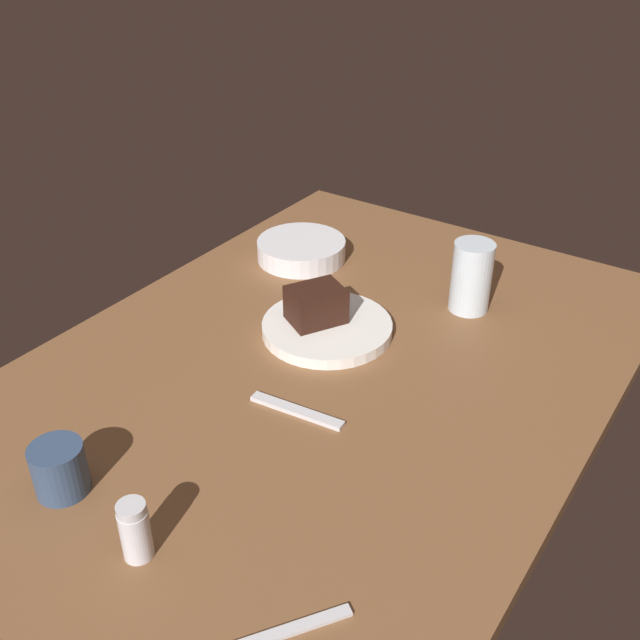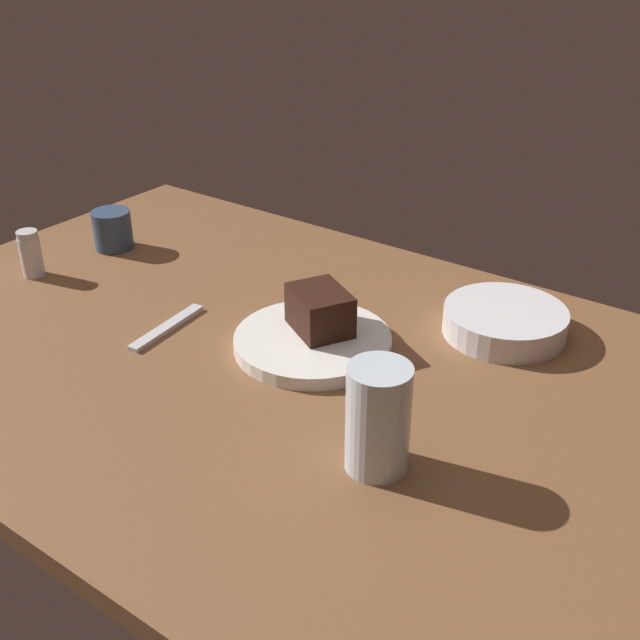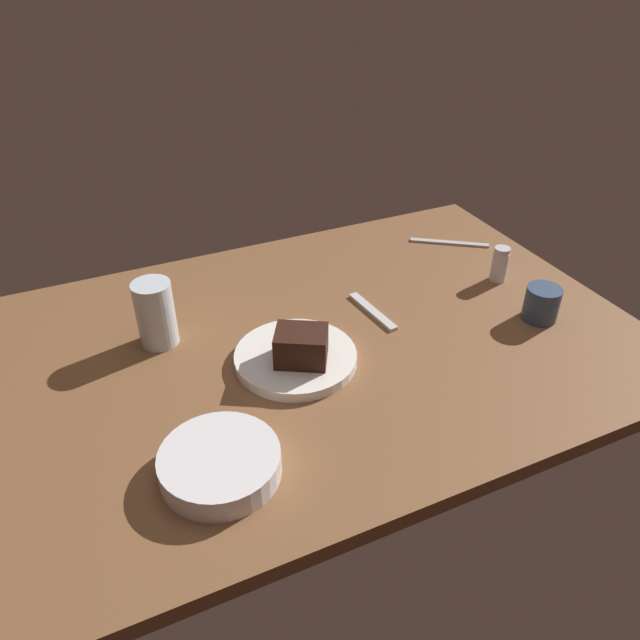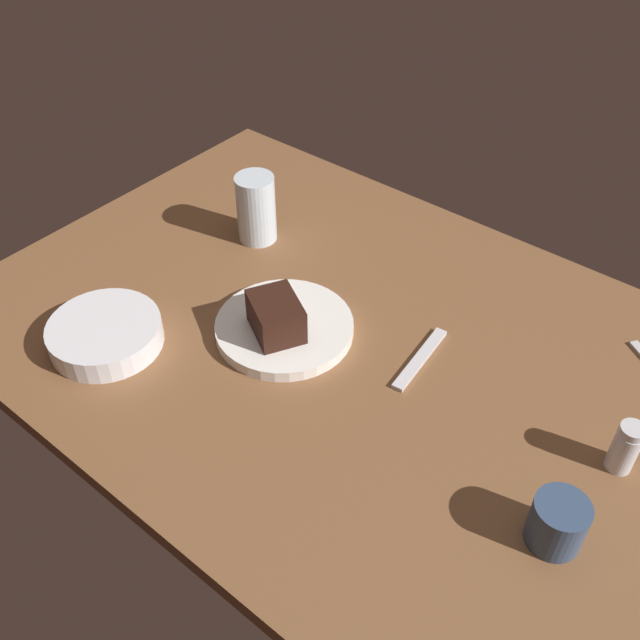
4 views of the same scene
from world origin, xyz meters
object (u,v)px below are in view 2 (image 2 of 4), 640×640
at_px(chocolate_cake_slice, 320,310).
at_px(dessert_spoon, 167,327).
at_px(salt_shaker, 31,254).
at_px(water_glass, 378,418).
at_px(side_bowl, 505,321).
at_px(dessert_plate, 313,342).
at_px(coffee_cup, 113,230).

distance_m(chocolate_cake_slice, dessert_spoon, 0.23).
relative_size(chocolate_cake_slice, salt_shaker, 1.14).
relative_size(water_glass, side_bowl, 0.72).
distance_m(dessert_plate, dessert_spoon, 0.22).
relative_size(salt_shaker, dessert_spoon, 0.53).
height_order(salt_shaker, side_bowl, salt_shaker).
bearing_deg(salt_shaker, dessert_spoon, 179.99).
bearing_deg(salt_shaker, coffee_cup, -97.36).
distance_m(salt_shaker, dessert_spoon, 0.32).
height_order(chocolate_cake_slice, water_glass, water_glass).
relative_size(dessert_plate, chocolate_cake_slice, 2.45).
bearing_deg(water_glass, chocolate_cake_slice, -41.14).
distance_m(coffee_cup, dessert_spoon, 0.33).
bearing_deg(water_glass, coffee_cup, -18.55).
xyz_separation_m(dessert_plate, water_glass, (-0.21, 0.16, 0.05)).
relative_size(water_glass, coffee_cup, 1.84).
height_order(dessert_plate, water_glass, water_glass).
bearing_deg(dessert_plate, coffee_cup, -8.34).
bearing_deg(side_bowl, salt_shaker, 21.24).
xyz_separation_m(coffee_cup, dessert_spoon, (-0.29, 0.16, -0.03)).
xyz_separation_m(chocolate_cake_slice, dessert_spoon, (0.20, 0.10, -0.05)).
bearing_deg(coffee_cup, salt_shaker, 82.64).
xyz_separation_m(chocolate_cake_slice, salt_shaker, (0.52, 0.10, -0.01)).
distance_m(chocolate_cake_slice, side_bowl, 0.27).
bearing_deg(side_bowl, water_glass, 91.47).
xyz_separation_m(water_glass, side_bowl, (0.01, -0.36, -0.04)).
distance_m(chocolate_cake_slice, coffee_cup, 0.50).
bearing_deg(salt_shaker, chocolate_cake_slice, -168.55).
height_order(salt_shaker, water_glass, water_glass).
distance_m(dessert_plate, salt_shaker, 0.53).
bearing_deg(water_glass, salt_shaker, -6.36).
height_order(dessert_plate, side_bowl, side_bowl).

